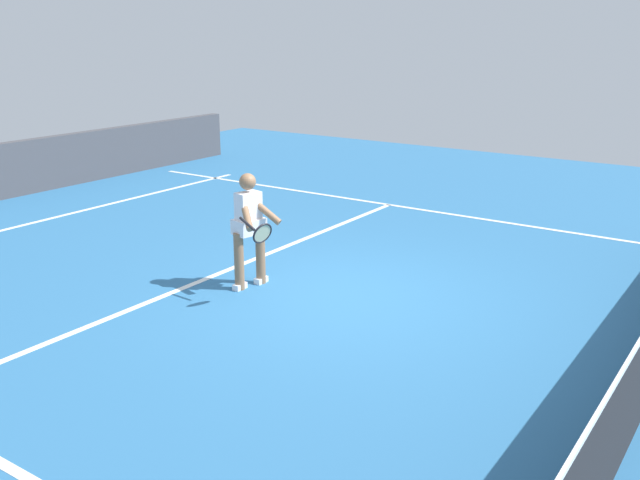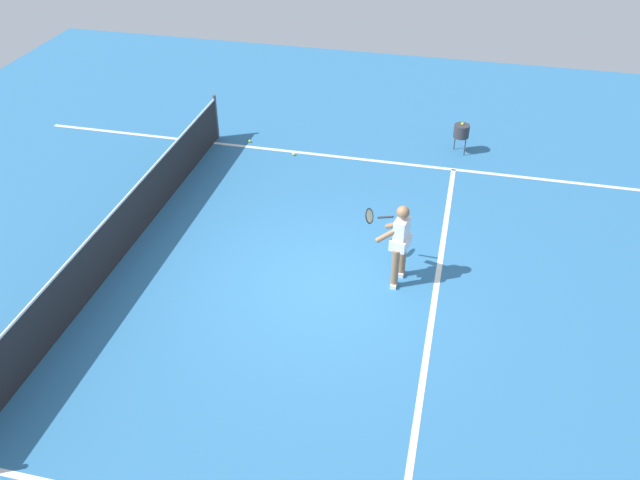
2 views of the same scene
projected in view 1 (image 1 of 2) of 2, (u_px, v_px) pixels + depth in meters
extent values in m
plane|color=teal|center=(346.00, 296.00, 9.20)|extent=(23.60, 23.60, 0.00)
cube|color=white|center=(38.00, 221.00, 12.76)|extent=(10.39, 0.10, 0.01)
cube|color=white|center=(232.00, 268.00, 10.26)|extent=(9.39, 0.10, 0.01)
cube|color=white|center=(483.00, 219.00, 12.92)|extent=(0.10, 16.15, 0.01)
cube|color=white|center=(23.00, 476.00, 5.49)|extent=(0.10, 16.15, 0.01)
cylinder|color=#8C6647|center=(260.00, 256.00, 9.57)|extent=(0.13, 0.13, 0.78)
cylinder|color=#8C6647|center=(239.00, 261.00, 9.33)|extent=(0.13, 0.13, 0.78)
cube|color=white|center=(261.00, 280.00, 9.67)|extent=(0.20, 0.10, 0.08)
cube|color=white|center=(240.00, 286.00, 9.43)|extent=(0.20, 0.10, 0.08)
cube|color=white|center=(248.00, 212.00, 9.26)|extent=(0.36, 0.27, 0.52)
cube|color=white|center=(249.00, 226.00, 9.32)|extent=(0.45, 0.36, 0.20)
sphere|color=#8C6647|center=(248.00, 182.00, 9.15)|extent=(0.22, 0.22, 0.22)
cylinder|color=#8C6647|center=(265.00, 210.00, 9.25)|extent=(0.19, 0.49, 0.37)
cylinder|color=#8C6647|center=(246.00, 214.00, 9.05)|extent=(0.36, 0.43, 0.37)
cylinder|color=black|center=(247.00, 224.00, 8.75)|extent=(0.10, 0.29, 0.14)
torus|color=black|center=(262.00, 233.00, 8.56)|extent=(0.30, 0.18, 0.28)
cylinder|color=beige|center=(262.00, 233.00, 8.56)|extent=(0.25, 0.14, 0.23)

